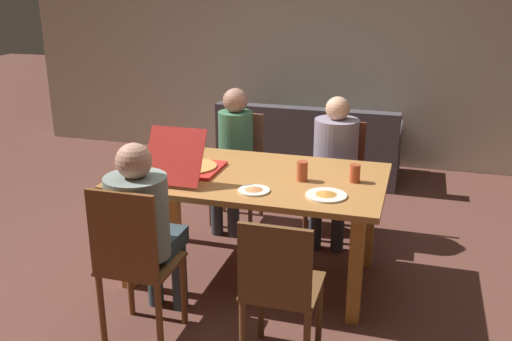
{
  "coord_description": "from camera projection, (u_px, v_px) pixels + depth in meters",
  "views": [
    {
      "loc": [
        1.07,
        -3.55,
        2.07
      ],
      "look_at": [
        0.0,
        0.1,
        0.77
      ],
      "focal_mm": 40.22,
      "sensor_mm": 36.0,
      "label": 1
    }
  ],
  "objects": [
    {
      "name": "chair_1",
      "position": [
        239.0,
        160.0,
        5.01
      ],
      "size": [
        0.41,
        0.39,
        0.94
      ],
      "color": "brown",
      "rests_on": "ground"
    },
    {
      "name": "drinking_glass_1",
      "position": [
        355.0,
        173.0,
        3.77
      ],
      "size": [
        0.07,
        0.07,
        0.12
      ],
      "primitive_type": "cylinder",
      "color": "#BC4929",
      "rests_on": "dining_table"
    },
    {
      "name": "person_1",
      "position": [
        233.0,
        147.0,
        4.82
      ],
      "size": [
        0.29,
        0.5,
        1.19
      ],
      "color": "#363C48",
      "rests_on": "ground"
    },
    {
      "name": "person_2",
      "position": [
        334.0,
        156.0,
        4.58
      ],
      "size": [
        0.36,
        0.55,
        1.17
      ],
      "color": "#323642",
      "rests_on": "ground"
    },
    {
      "name": "chair_0",
      "position": [
        133.0,
        259.0,
        3.23
      ],
      "size": [
        0.42,
        0.4,
        0.99
      ],
      "color": "brown",
      "rests_on": "ground"
    },
    {
      "name": "drinking_glass_2",
      "position": [
        146.0,
        171.0,
        3.78
      ],
      "size": [
        0.07,
        0.07,
        0.14
      ],
      "primitive_type": "cylinder",
      "color": "#B85228",
      "rests_on": "dining_table"
    },
    {
      "name": "back_wall",
      "position": [
        328.0,
        33.0,
        6.37
      ],
      "size": [
        7.32,
        0.12,
        2.92
      ],
      "primitive_type": "cube",
      "color": "beige",
      "rests_on": "ground"
    },
    {
      "name": "dining_table",
      "position": [
        252.0,
        189.0,
        3.96
      ],
      "size": [
        1.81,
        1.04,
        0.78
      ],
      "color": "#AF733A",
      "rests_on": "ground"
    },
    {
      "name": "pizza_box_0",
      "position": [
        189.0,
        166.0,
        3.95
      ],
      "size": [
        0.39,
        0.59,
        0.36
      ],
      "color": "red",
      "rests_on": "dining_table"
    },
    {
      "name": "chair_2",
      "position": [
        336.0,
        171.0,
        4.77
      ],
      "size": [
        0.45,
        0.42,
        0.93
      ],
      "color": "brown",
      "rests_on": "ground"
    },
    {
      "name": "couch",
      "position": [
        310.0,
        150.0,
        6.2
      ],
      "size": [
        1.89,
        0.85,
        0.8
      ],
      "color": "#49434A",
      "rests_on": "ground"
    },
    {
      "name": "chair_3",
      "position": [
        279.0,
        288.0,
        3.0
      ],
      "size": [
        0.4,
        0.41,
        0.92
      ],
      "color": "brown",
      "rests_on": "ground"
    },
    {
      "name": "person_0",
      "position": [
        143.0,
        222.0,
        3.32
      ],
      "size": [
        0.35,
        0.55,
        1.21
      ],
      "color": "#32434A",
      "rests_on": "ground"
    },
    {
      "name": "plate_0",
      "position": [
        326.0,
        195.0,
        3.54
      ],
      "size": [
        0.26,
        0.26,
        0.03
      ],
      "color": "white",
      "rests_on": "dining_table"
    },
    {
      "name": "ground_plane",
      "position": [
        252.0,
        275.0,
        4.18
      ],
      "size": [
        20.0,
        20.0,
        0.0
      ],
      "primitive_type": "plane",
      "color": "brown"
    },
    {
      "name": "drinking_glass_0",
      "position": [
        302.0,
        171.0,
        3.79
      ],
      "size": [
        0.07,
        0.07,
        0.13
      ],
      "primitive_type": "cylinder",
      "color": "#B5482A",
      "rests_on": "dining_table"
    },
    {
      "name": "plate_1",
      "position": [
        254.0,
        190.0,
        3.62
      ],
      "size": [
        0.2,
        0.2,
        0.03
      ],
      "color": "white",
      "rests_on": "dining_table"
    }
  ]
}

